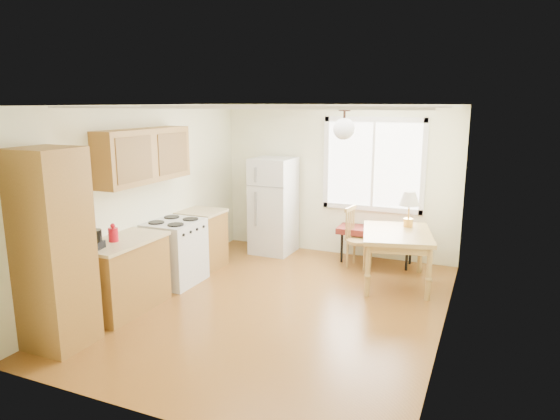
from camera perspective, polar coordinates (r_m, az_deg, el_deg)
The scene contains 11 objects.
room_shell at distance 6.08m, azimuth -0.32°, elevation 0.03°, with size 4.60×5.60×2.62m.
kitchen_run at distance 6.54m, azimuth -16.55°, elevation -3.30°, with size 0.65×3.40×2.20m.
window_unit at distance 8.17m, azimuth 10.61°, elevation 5.11°, with size 1.64×0.05×1.51m.
pendant_light at distance 6.08m, azimuth 7.34°, elevation 9.32°, with size 0.26×0.26×0.40m.
refrigerator at distance 8.46m, azimuth -0.75°, elevation 0.49°, with size 0.68×0.70×1.62m.
bench at distance 8.08m, azimuth 10.98°, elevation -2.55°, with size 1.24×0.49×0.57m.
dining_table at distance 7.17m, azimuth 13.21°, elevation -3.23°, with size 1.18×1.41×0.77m.
chair at distance 7.85m, azimuth 8.52°, elevation -2.65°, with size 0.43×0.42×0.94m.
table_lamp at distance 7.40m, azimuth 14.56°, elevation 0.97°, with size 0.30×0.30×0.51m.
coffee_maker at distance 6.01m, azimuth -20.87°, elevation -2.98°, with size 0.23×0.28×0.39m.
kettle at distance 6.29m, azimuth -18.52°, elevation -2.62°, with size 0.12×0.12×0.22m.
Camera 1 is at (2.39, -5.44, 2.54)m, focal length 32.00 mm.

